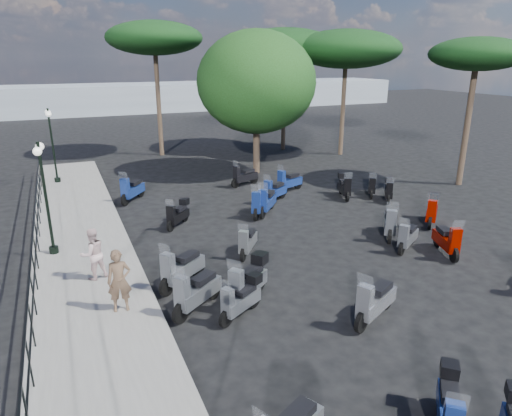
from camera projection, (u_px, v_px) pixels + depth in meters
name	position (u px, v px, depth m)	size (l,w,h in m)	color
ground	(330.00, 275.00, 13.33)	(120.00, 120.00, 0.00)	black
sidewalk	(87.00, 270.00, 13.45)	(3.00, 30.00, 0.15)	slate
railing	(34.00, 254.00, 12.52)	(0.04, 26.04, 1.10)	black
lamp_post_1	(45.00, 191.00, 13.79)	(0.30, 1.05, 3.55)	black
lamp_post_2	(52.00, 141.00, 21.92)	(0.29, 1.06, 3.58)	black
woman	(119.00, 281.00, 10.96)	(0.57, 0.38, 1.57)	brown
pedestrian_far	(93.00, 254.00, 12.56)	(0.72, 0.56, 1.48)	beige
scooter_2	(241.00, 299.00, 11.05)	(1.39, 0.93, 1.23)	black
scooter_3	(196.00, 292.00, 11.27)	(1.58, 1.20, 1.49)	black
scooter_4	(178.00, 215.00, 16.97)	(1.16, 1.23, 1.23)	black
scooter_5	(132.00, 190.00, 19.86)	(1.25, 1.53, 1.48)	black
scooter_7	(449.00, 408.00, 7.62)	(1.18, 1.28, 1.27)	black
scooter_8	(248.00, 282.00, 11.69)	(1.54, 1.31, 1.47)	black
scooter_9	(247.00, 242.00, 14.53)	(1.04, 1.30, 1.25)	black
scooter_10	(259.00, 204.00, 18.09)	(1.15, 1.55, 1.44)	black
scooter_11	(244.00, 176.00, 22.28)	(1.64, 0.81, 1.36)	black
scooter_14	(375.00, 302.00, 10.85)	(1.71, 1.00, 1.47)	black
scooter_15	(390.00, 223.00, 15.93)	(1.25, 1.54, 1.49)	black
scooter_16	(274.00, 191.00, 19.82)	(1.52, 1.00, 1.36)	black
scooter_17	(267.00, 202.00, 18.29)	(1.30, 1.49, 1.48)	black
scooter_20	(407.00, 237.00, 14.90)	(1.40, 0.95, 1.26)	black
scooter_21	(447.00, 241.00, 14.52)	(0.85, 1.65, 1.38)	black
scooter_22	(344.00, 187.00, 20.43)	(0.83, 1.58, 1.32)	black
scooter_23	(289.00, 182.00, 21.31)	(1.68, 0.83, 1.40)	black
scooter_27	(432.00, 211.00, 17.20)	(1.39, 1.32, 1.39)	black
scooter_28	(372.00, 186.00, 20.74)	(1.04, 1.30, 1.22)	black
scooter_29	(389.00, 191.00, 20.02)	(1.04, 1.28, 1.20)	black
scooter_31	(181.00, 269.00, 12.51)	(1.58, 1.20, 1.49)	black
broadleaf_tree	(256.00, 82.00, 23.45)	(6.15, 6.15, 7.40)	#38281E
pine_0	(285.00, 48.00, 29.11)	(6.82, 6.82, 7.79)	#38281E
pine_1	(346.00, 49.00, 27.55)	(6.61, 6.61, 7.62)	#38281E
pine_2	(154.00, 38.00, 27.20)	(5.76, 5.76, 8.10)	#38281E
pine_3	(477.00, 55.00, 20.73)	(4.34, 4.34, 6.91)	#38281E
distant_hills	(118.00, 98.00, 51.98)	(70.00, 8.00, 3.00)	gray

